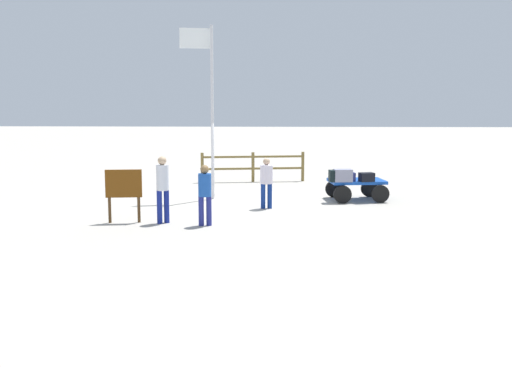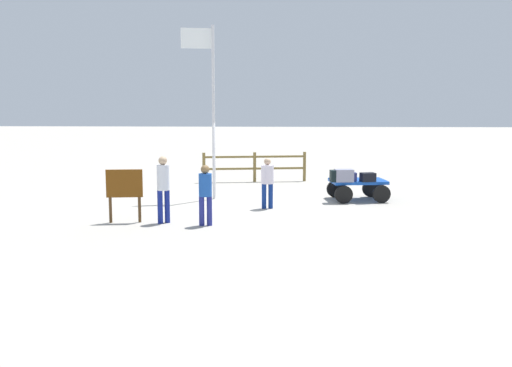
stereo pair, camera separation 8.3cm
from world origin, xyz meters
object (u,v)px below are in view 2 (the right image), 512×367
at_px(suitcase_olive, 348,177).
at_px(worker_trailing, 205,191).
at_px(suitcase_grey, 340,176).
at_px(flagpole, 209,95).
at_px(worker_lead, 267,179).
at_px(worker_supervisor, 163,185).
at_px(signboard, 124,188).
at_px(suitcase_maroon, 344,176).
at_px(suitcase_tan, 368,177).
at_px(luggage_cart, 357,186).

height_order(suitcase_olive, worker_trailing, worker_trailing).
distance_m(suitcase_grey, flagpole, 4.96).
relative_size(worker_lead, worker_supervisor, 0.86).
bearing_deg(signboard, flagpole, -113.31).
xyz_separation_m(suitcase_grey, worker_trailing, (3.78, 3.83, 0.06)).
relative_size(suitcase_olive, worker_lead, 0.34).
bearing_deg(suitcase_maroon, flagpole, -6.84).
xyz_separation_m(worker_trailing, flagpole, (0.43, -4.37, 2.50)).
bearing_deg(suitcase_tan, signboard, 27.78).
bearing_deg(suitcase_maroon, suitcase_tan, -175.69).
relative_size(suitcase_maroon, worker_trailing, 0.39).
bearing_deg(suitcase_tan, suitcase_olive, -7.77).
bearing_deg(worker_trailing, suitcase_olive, -135.53).
relative_size(suitcase_maroon, worker_supervisor, 0.35).
relative_size(suitcase_maroon, suitcase_grey, 0.94).
height_order(luggage_cart, suitcase_maroon, suitcase_maroon).
distance_m(luggage_cart, suitcase_grey, 0.89).
height_order(suitcase_grey, signboard, signboard).
relative_size(suitcase_olive, flagpole, 0.09).
xyz_separation_m(suitcase_grey, signboard, (5.97, 3.54, 0.07)).
xyz_separation_m(suitcase_maroon, worker_supervisor, (5.05, 3.58, 0.16)).
xyz_separation_m(worker_trailing, worker_supervisor, (1.15, -0.27, 0.11)).
bearing_deg(suitcase_grey, suitcase_tan, -175.18).
height_order(suitcase_olive, worker_lead, worker_lead).
xyz_separation_m(suitcase_olive, worker_supervisor, (5.21, 3.72, 0.22)).
bearing_deg(suitcase_tan, flagpole, -5.19).
distance_m(suitcase_grey, worker_supervisor, 6.09).
relative_size(luggage_cart, worker_supervisor, 1.11).
relative_size(worker_trailing, flagpole, 0.28).
relative_size(suitcase_olive, worker_supervisor, 0.30).
bearing_deg(flagpole, luggage_cart, 179.97).
bearing_deg(luggage_cart, suitcase_grey, 41.39).
bearing_deg(worker_supervisor, suitcase_maroon, -144.70).
bearing_deg(worker_lead, suitcase_olive, -152.07).
bearing_deg(suitcase_olive, flagpole, -4.84).
distance_m(luggage_cart, suitcase_tan, 0.63).
bearing_deg(suitcase_maroon, worker_supervisor, 35.30).
xyz_separation_m(suitcase_grey, worker_lead, (2.27, 1.19, 0.05)).
distance_m(suitcase_maroon, signboard, 7.06).
distance_m(suitcase_grey, signboard, 6.94).
height_order(suitcase_grey, worker_lead, worker_lead).
bearing_deg(suitcase_maroon, worker_lead, 26.82).
bearing_deg(signboard, suitcase_grey, -149.36).
xyz_separation_m(suitcase_olive, suitcase_tan, (-0.61, 0.08, 0.00)).
bearing_deg(worker_supervisor, suitcase_tan, -147.98).
bearing_deg(signboard, worker_supervisor, 178.71).
height_order(suitcase_tan, flagpole, flagpole).
bearing_deg(suitcase_grey, suitcase_maroon, -172.08).
relative_size(worker_trailing, worker_supervisor, 0.89).
relative_size(flagpole, signboard, 3.97).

